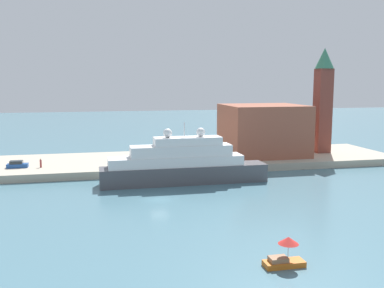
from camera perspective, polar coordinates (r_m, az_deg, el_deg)
ground at (r=66.44m, az=-4.24°, el=-7.22°), size 400.00×400.00×0.00m
quay_dock at (r=92.50m, az=-6.71°, el=-2.41°), size 110.00×22.17×1.45m
large_yacht at (r=76.05m, az=-1.27°, el=-2.71°), size 29.01×4.66×10.60m
small_motorboat at (r=44.11m, az=11.97°, el=-13.81°), size 3.93×1.98×2.92m
harbor_building at (r=98.21m, az=9.22°, el=1.83°), size 16.93×15.22×11.00m
bell_tower at (r=103.90m, az=16.66°, el=6.00°), size 4.23×4.23×23.48m
parked_car at (r=89.18m, az=-21.75°, el=-2.50°), size 3.82×1.70×1.32m
person_figure at (r=87.57m, az=-19.04°, el=-2.40°), size 0.36×0.36×1.70m
mooring_bollard at (r=81.98m, az=-8.54°, el=-3.07°), size 0.43×0.43×0.63m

